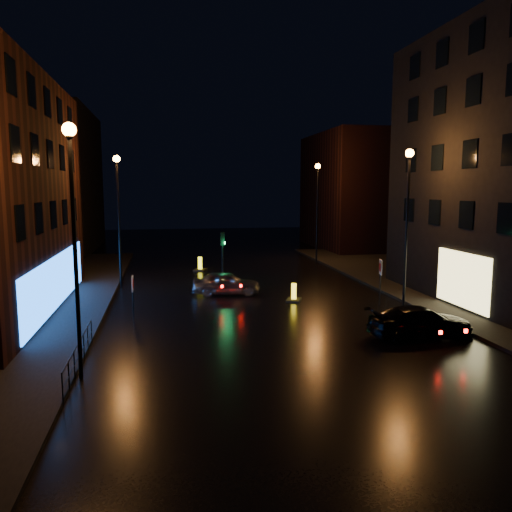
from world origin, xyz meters
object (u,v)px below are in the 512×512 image
at_px(traffic_signal, 223,276).
at_px(road_sign_left, 133,288).
at_px(bollard_far, 200,267).
at_px(bollard_near, 294,297).
at_px(road_sign_right, 380,271).
at_px(silver_hatchback, 226,283).
at_px(dark_sedan, 421,322).

xyz_separation_m(traffic_signal, road_sign_left, (-5.30, -8.92, 1.16)).
bearing_deg(bollard_far, bollard_near, -46.58).
bearing_deg(road_sign_left, bollard_near, 21.13).
distance_m(bollard_near, bollard_far, 12.36).
height_order(road_sign_left, road_sign_right, road_sign_right).
bearing_deg(silver_hatchback, dark_sedan, -138.13).
distance_m(silver_hatchback, bollard_far, 9.20).
distance_m(dark_sedan, road_sign_left, 13.14).
relative_size(traffic_signal, silver_hatchback, 0.85).
distance_m(bollard_far, road_sign_right, 16.13).
bearing_deg(dark_sedan, road_sign_left, 64.36).
xyz_separation_m(bollard_far, road_sign_right, (8.81, -13.42, 1.65)).
bearing_deg(traffic_signal, bollard_near, -60.20).
xyz_separation_m(silver_hatchback, bollard_far, (-0.92, 9.15, -0.46)).
relative_size(silver_hatchback, road_sign_right, 1.61).
xyz_separation_m(bollard_near, road_sign_left, (-8.67, -3.03, 1.45)).
bearing_deg(dark_sedan, bollard_far, 18.10).
distance_m(silver_hatchback, road_sign_right, 9.05).
bearing_deg(road_sign_left, silver_hatchback, 48.52).
distance_m(silver_hatchback, dark_sedan, 12.38).
bearing_deg(dark_sedan, silver_hatchback, 30.57).
height_order(traffic_signal, bollard_near, traffic_signal).
bearing_deg(dark_sedan, traffic_signal, 22.39).
bearing_deg(silver_hatchback, bollard_near, -116.92).
height_order(dark_sedan, bollard_far, dark_sedan).
relative_size(traffic_signal, bollard_far, 2.46).
relative_size(traffic_signal, bollard_near, 2.56).
bearing_deg(dark_sedan, road_sign_right, -12.06).
bearing_deg(dark_sedan, bollard_near, 20.09).
height_order(dark_sedan, bollard_near, dark_sedan).
height_order(traffic_signal, road_sign_right, traffic_signal).
xyz_separation_m(silver_hatchback, dark_sedan, (7.12, -10.13, -0.02)).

